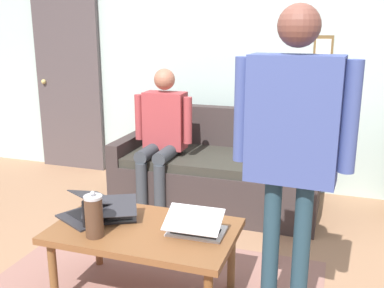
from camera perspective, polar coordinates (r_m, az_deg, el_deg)
The scene contains 10 objects.
back_wall at distance 4.60m, azimuth 6.34°, elevation 11.16°, with size 7.04×0.11×2.70m.
interior_door at distance 5.34m, azimuth -15.59°, elevation 7.71°, with size 0.82×0.09×2.05m.
couch at distance 4.18m, azimuth 3.43°, elevation -3.77°, with size 1.84×0.87×0.88m.
coffee_table at distance 2.74m, azimuth -6.14°, elevation -11.62°, with size 1.10×0.66×0.47m.
laptop_left at distance 2.61m, azimuth 0.47°, elevation -10.64°, with size 0.33×0.28×0.16m.
laptop_center at distance 2.85m, azimuth -10.46°, elevation -8.71°, with size 0.41×0.39×0.14m.
laptop_right at distance 2.90m, azimuth -13.19°, elevation -8.32°, with size 0.42×0.42×0.16m.
french_press at distance 2.61m, azimuth -12.51°, elevation -9.03°, with size 0.13×0.11×0.28m.
person_standing at distance 2.24m, azimuth 12.80°, elevation 1.02°, with size 0.61×0.22×1.75m.
person_seated at distance 4.00m, azimuth -3.90°, elevation 1.66°, with size 0.55×0.51×1.28m.
Camera 1 is at (-0.98, 2.29, 1.64)m, focal length 41.46 mm.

